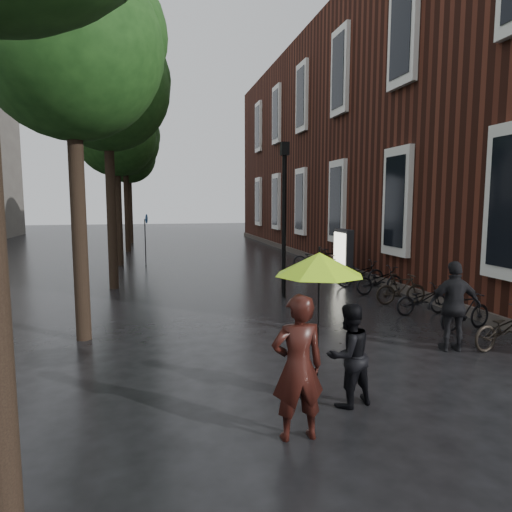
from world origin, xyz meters
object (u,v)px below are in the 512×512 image
object	(u,v)px
ad_lightbox	(343,255)
parked_bicycles	(371,278)
pedestrian_walking	(454,306)
lamp_post	(284,204)
person_burgundy	(298,367)
person_black	(348,355)

from	to	relation	value
ad_lightbox	parked_bicycles	bearing A→B (deg)	-87.87
pedestrian_walking	lamp_post	xyz separation A→B (m)	(-1.84, 5.83, 2.00)
person_burgundy	pedestrian_walking	size ratio (longest dim) A/B	1.03
person_burgundy	pedestrian_walking	xyz separation A→B (m)	(4.15, 2.58, -0.02)
person_black	parked_bicycles	bearing A→B (deg)	-135.32
person_burgundy	lamp_post	bearing A→B (deg)	-105.67
person_burgundy	ad_lightbox	world-z (taller)	ad_lightbox
person_black	ad_lightbox	distance (m)	10.97
person_black	parked_bicycles	xyz separation A→B (m)	(4.37, 7.80, -0.31)
lamp_post	parked_bicycles	bearing A→B (deg)	2.37
ad_lightbox	lamp_post	xyz separation A→B (m)	(-3.06, -2.40, 1.93)
person_black	ad_lightbox	xyz separation A→B (m)	(4.34, 10.07, 0.22)
person_burgundy	lamp_post	distance (m)	8.95
ad_lightbox	person_black	bearing A→B (deg)	-111.85
parked_bicycles	lamp_post	size ratio (longest dim) A/B	2.60
person_black	ad_lightbox	bearing A→B (deg)	-129.39
parked_bicycles	ad_lightbox	xyz separation A→B (m)	(-0.03, 2.27, 0.53)
person_black	parked_bicycles	world-z (taller)	person_black
parked_bicycles	ad_lightbox	distance (m)	2.33
pedestrian_walking	lamp_post	size ratio (longest dim) A/B	0.38
pedestrian_walking	parked_bicycles	world-z (taller)	pedestrian_walking
lamp_post	person_black	bearing A→B (deg)	-99.49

